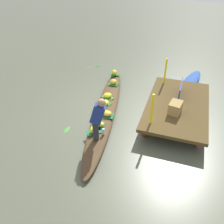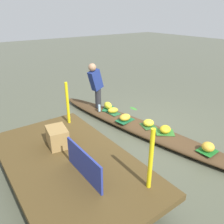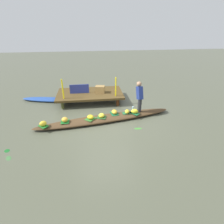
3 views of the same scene
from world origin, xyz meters
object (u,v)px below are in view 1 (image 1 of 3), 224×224
at_px(banana_bunch_3, 105,102).
at_px(banana_bunch_5, 114,72).
at_px(banana_bunch_6, 114,82).
at_px(vendor_boat, 106,111).
at_px(banana_bunch_2, 100,124).
at_px(banana_bunch_4, 107,113).
at_px(market_banner, 180,90).
at_px(banana_bunch_1, 108,95).
at_px(moored_boat, 189,84).
at_px(water_bottle, 104,131).
at_px(produce_crate, 175,108).
at_px(vendor_person, 98,117).
at_px(banana_bunch_0, 94,129).

xyz_separation_m(banana_bunch_3, banana_bunch_5, (-2.14, -0.39, 0.02)).
bearing_deg(banana_bunch_6, banana_bunch_5, -164.10).
relative_size(vendor_boat, banana_bunch_2, 20.30).
xyz_separation_m(banana_bunch_4, market_banner, (-1.45, 1.95, 0.38)).
bearing_deg(banana_bunch_1, banana_bunch_4, 18.20).
xyz_separation_m(banana_bunch_3, market_banner, (-0.90, 2.20, 0.38)).
height_order(moored_boat, water_bottle, water_bottle).
relative_size(moored_boat, market_banner, 2.89).
bearing_deg(banana_bunch_3, water_bottle, 18.09).
bearing_deg(banana_bunch_1, moored_boat, 129.14).
bearing_deg(banana_bunch_6, banana_bunch_1, 6.27).
distance_m(moored_boat, produce_crate, 2.67).
bearing_deg(banana_bunch_6, market_banner, 78.10).
height_order(banana_bunch_1, vendor_person, vendor_person).
relative_size(banana_bunch_0, banana_bunch_6, 1.22).
bearing_deg(banana_bunch_0, banana_bunch_2, 170.10).
bearing_deg(banana_bunch_3, vendor_boat, 21.66).
bearing_deg(vendor_boat, market_banner, 106.73).
distance_m(vendor_boat, banana_bunch_5, 2.37).
xyz_separation_m(vendor_boat, moored_boat, (-2.67, 2.38, -0.02)).
xyz_separation_m(moored_boat, banana_bunch_4, (3.04, -2.21, 0.20)).
xyz_separation_m(moored_boat, produce_crate, (2.60, -0.30, 0.52)).
height_order(banana_bunch_5, produce_crate, produce_crate).
distance_m(moored_boat, banana_bunch_0, 4.50).
bearing_deg(banana_bunch_3, market_banner, 112.23).
xyz_separation_m(vendor_person, produce_crate, (-1.50, 1.76, -0.29)).
bearing_deg(market_banner, produce_crate, -2.11).
bearing_deg(market_banner, banana_bunch_5, -115.54).
bearing_deg(banana_bunch_5, banana_bunch_6, 15.90).
bearing_deg(banana_bunch_1, water_bottle, 16.12).
bearing_deg(moored_boat, banana_bunch_6, -54.71).
xyz_separation_m(vendor_boat, market_banner, (-1.07, 2.13, 0.56)).
bearing_deg(banana_bunch_0, produce_crate, 122.56).
distance_m(banana_bunch_1, market_banner, 2.35).
xyz_separation_m(vendor_person, market_banner, (-2.50, 1.80, -0.24)).
height_order(banana_bunch_2, banana_bunch_6, banana_bunch_6).
bearing_deg(water_bottle, vendor_boat, -162.45).
xyz_separation_m(banana_bunch_5, water_bottle, (3.52, 0.84, -0.01)).
bearing_deg(moored_boat, vendor_boat, -29.06).
bearing_deg(banana_bunch_2, market_banner, 134.98).
bearing_deg(banana_bunch_3, banana_bunch_4, 24.45).
relative_size(moored_boat, banana_bunch_3, 10.78).
bearing_deg(produce_crate, banana_bunch_5, -131.43).
height_order(vendor_boat, banana_bunch_4, banana_bunch_4).
relative_size(banana_bunch_6, water_bottle, 1.31).
bearing_deg(banana_bunch_5, banana_bunch_3, 10.38).
xyz_separation_m(market_banner, produce_crate, (1.00, -0.04, -0.05)).
bearing_deg(banana_bunch_3, moored_boat, 135.48).
bearing_deg(banana_bunch_3, banana_bunch_2, 11.71).
relative_size(vendor_person, water_bottle, 6.88).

